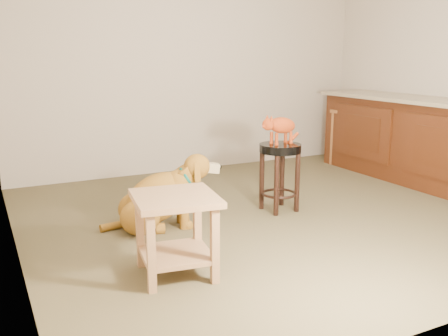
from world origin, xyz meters
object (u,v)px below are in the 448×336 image
side_table (176,223)px  tabby_kitten (280,126)px  wood_stool (350,137)px  golden_retriever (158,199)px  padded_stool (280,164)px

side_table → tabby_kitten: tabby_kitten is taller
wood_stool → tabby_kitten: size_ratio=1.53×
golden_retriever → tabby_kitten: bearing=9.6°
padded_stool → tabby_kitten: bearing=177.6°
wood_stool → tabby_kitten: 2.26m
golden_retriever → tabby_kitten: (1.13, -0.05, 0.54)m
golden_retriever → tabby_kitten: size_ratio=2.13×
side_table → golden_retriever: (0.20, 0.91, -0.11)m
padded_stool → tabby_kitten: 0.34m
padded_stool → golden_retriever: 1.16m
side_table → wood_stool: bearing=32.9°
wood_stool → golden_retriever: size_ratio=0.72×
padded_stool → golden_retriever: (-1.15, 0.05, -0.20)m
golden_retriever → tabby_kitten: tabby_kitten is taller
side_table → tabby_kitten: 1.65m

